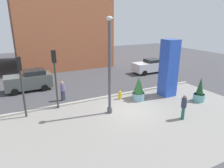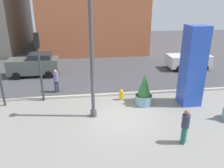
# 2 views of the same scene
# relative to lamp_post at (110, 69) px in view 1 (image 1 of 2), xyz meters

# --- Properties ---
(ground_plane) EXTENTS (60.00, 60.00, 0.00)m
(ground_plane) POSITION_rel_lamp_post_xyz_m (1.56, 3.66, -3.32)
(ground_plane) COLOR #47474C
(plaza_pavement) EXTENTS (18.00, 10.00, 0.02)m
(plaza_pavement) POSITION_rel_lamp_post_xyz_m (1.56, -2.34, -3.32)
(plaza_pavement) COLOR gray
(plaza_pavement) RESTS_ON ground_plane
(curb_strip) EXTENTS (18.00, 0.24, 0.16)m
(curb_strip) POSITION_rel_lamp_post_xyz_m (1.56, 2.78, -3.24)
(curb_strip) COLOR #B7B2A8
(curb_strip) RESTS_ON ground_plane
(lamp_post) EXTENTS (0.44, 0.44, 6.81)m
(lamp_post) POSITION_rel_lamp_post_xyz_m (0.00, 0.00, 0.00)
(lamp_post) COLOR #4C4C51
(lamp_post) RESTS_ON ground_plane
(art_pillar_blue) EXTENTS (1.22, 1.22, 5.00)m
(art_pillar_blue) POSITION_rel_lamp_post_xyz_m (6.23, 0.95, -0.82)
(art_pillar_blue) COLOR blue
(art_pillar_blue) RESTS_ON ground_plane
(potted_plant_near_right) EXTENTS (1.08, 1.08, 2.08)m
(potted_plant_near_right) POSITION_rel_lamp_post_xyz_m (3.28, 1.13, -2.39)
(potted_plant_near_right) COLOR #7AA8B7
(potted_plant_near_right) RESTS_ON ground_plane
(potted_plant_mid_plaza) EXTENTS (0.95, 0.95, 2.06)m
(potted_plant_mid_plaza) POSITION_rel_lamp_post_xyz_m (7.69, -1.39, -2.52)
(potted_plant_mid_plaza) COLOR #6BB2B2
(potted_plant_mid_plaza) RESTS_ON ground_plane
(fire_hydrant) EXTENTS (0.36, 0.26, 0.75)m
(fire_hydrant) POSITION_rel_lamp_post_xyz_m (1.98, 2.01, -2.95)
(fire_hydrant) COLOR gold
(fire_hydrant) RESTS_ON ground_plane
(traffic_light_far_side) EXTENTS (0.28, 0.42, 4.30)m
(traffic_light_far_side) POSITION_rel_lamp_post_xyz_m (-5.56, 2.12, -0.40)
(traffic_light_far_side) COLOR #333833
(traffic_light_far_side) RESTS_ON ground_plane
(traffic_light_corner) EXTENTS (0.28, 0.42, 4.50)m
(traffic_light_corner) POSITION_rel_lamp_post_xyz_m (-3.21, 2.58, -0.29)
(traffic_light_corner) COLOR #333833
(traffic_light_corner) RESTS_ON ground_plane
(car_passing_lane) EXTENTS (4.01, 2.10, 1.74)m
(car_passing_lane) POSITION_rel_lamp_post_xyz_m (9.63, 8.16, -2.44)
(car_passing_lane) COLOR silver
(car_passing_lane) RESTS_ON ground_plane
(car_curb_west) EXTENTS (4.24, 2.05, 1.97)m
(car_curb_west) POSITION_rel_lamp_post_xyz_m (-4.71, 7.95, -2.34)
(car_curb_west) COLOR #565B56
(car_curb_west) RESTS_ON ground_plane
(pedestrian_crossing) EXTENTS (0.47, 0.47, 1.70)m
(pedestrian_crossing) POSITION_rel_lamp_post_xyz_m (-2.47, 3.95, -2.37)
(pedestrian_crossing) COLOR #33384C
(pedestrian_crossing) RESTS_ON ground_plane
(pedestrian_on_sidewalk) EXTENTS (0.51, 0.51, 1.76)m
(pedestrian_on_sidewalk) POSITION_rel_lamp_post_xyz_m (4.09, -3.13, -2.33)
(pedestrian_on_sidewalk) COLOR #236656
(pedestrian_on_sidewalk) RESTS_ON ground_plane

